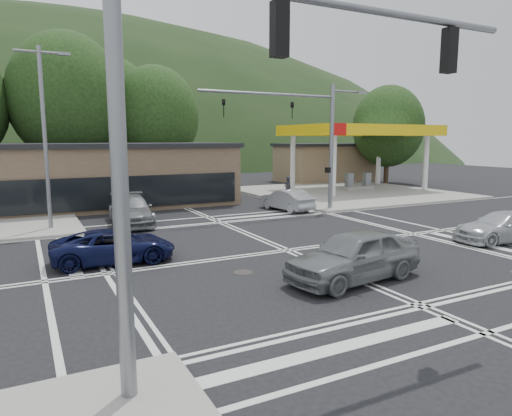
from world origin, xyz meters
name	(u,v)px	position (x,y,z in m)	size (l,w,h in m)	color
ground	(287,250)	(0.00, 0.00, 0.00)	(120.00, 120.00, 0.00)	black
sidewalk_ne	(347,192)	(15.00, 15.00, 0.07)	(16.00, 16.00, 0.15)	gray
gas_station_canopy	(360,134)	(16.99, 15.99, 5.04)	(12.32, 8.34, 5.75)	silver
convenience_store	(326,164)	(20.00, 25.00, 1.90)	(10.00, 6.00, 3.80)	#846B4F
commercial_row	(50,179)	(-8.00, 17.00, 2.00)	(24.00, 8.00, 4.00)	brown
hill_north	(71,160)	(0.00, 90.00, 0.00)	(252.00, 126.00, 140.00)	#1D3015
tree_n_b	(67,98)	(-6.00, 24.00, 7.79)	(9.00, 9.00, 12.98)	#382619
tree_n_c	(155,117)	(1.00, 24.00, 6.49)	(7.60, 7.60, 10.87)	#382619
tree_n_e	(111,111)	(-2.00, 28.00, 7.14)	(8.40, 8.40, 11.98)	#382619
tree_ne	(388,126)	(24.00, 20.00, 5.84)	(7.20, 7.20, 9.99)	#382619
streetlight_nw	(46,129)	(-8.44, 9.00, 5.05)	(2.50, 0.25, 9.00)	slate
signal_mast_ne	(315,131)	(6.95, 8.20, 5.07)	(11.65, 0.30, 8.00)	slate
signal_mast_sw	(221,109)	(-6.39, -8.20, 5.12)	(9.14, 0.28, 8.00)	slate
car_blue_west	(114,246)	(-6.74, 1.40, 0.62)	(2.07, 4.49, 1.25)	#0C1037
car_grey_center	(354,255)	(-0.18, -4.46, 0.84)	(1.98, 4.91, 1.67)	slate
car_silver_east	(503,227)	(9.52, -2.99, 0.67)	(1.87, 4.61, 1.34)	#B4B7BC
car_queue_a	(286,200)	(5.50, 9.25, 0.68)	(1.45, 4.15, 1.37)	#999B9F
car_queue_b	(205,188)	(2.84, 17.04, 0.83)	(1.96, 4.87, 1.66)	silver
car_northbound	(131,210)	(-4.50, 9.00, 0.77)	(2.16, 5.31, 1.54)	slate
pedestrian	(288,189)	(7.50, 12.39, 1.01)	(0.63, 0.41, 1.73)	black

